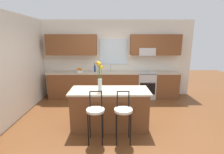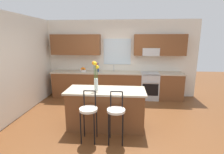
{
  "view_description": "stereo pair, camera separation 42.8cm",
  "coord_description": "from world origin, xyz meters",
  "px_view_note": "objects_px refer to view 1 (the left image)",
  "views": [
    {
      "loc": [
        -0.08,
        -4.13,
        2.06
      ],
      "look_at": [
        -0.06,
        0.55,
        1.0
      ],
      "focal_mm": 27.31,
      "sensor_mm": 36.0,
      "label": 1
    },
    {
      "loc": [
        0.34,
        -4.12,
        2.06
      ],
      "look_at": [
        -0.06,
        0.55,
        1.0
      ],
      "focal_mm": 27.31,
      "sensor_mm": 36.0,
      "label": 2
    }
  ],
  "objects_px": {
    "oven_range": "(146,85)",
    "bar_stool_near": "(95,112)",
    "kitchen_island": "(110,109)",
    "flower_vase": "(100,75)",
    "fruit_bowl_oranges": "(80,71)",
    "bar_stool_middle": "(123,112)",
    "bottle_olive_oil": "(95,68)"
  },
  "relations": [
    {
      "from": "oven_range",
      "to": "bar_stool_near",
      "type": "relative_size",
      "value": 0.88
    },
    {
      "from": "bar_stool_near",
      "to": "kitchen_island",
      "type": "bearing_deg",
      "value": 64.87
    },
    {
      "from": "flower_vase",
      "to": "fruit_bowl_oranges",
      "type": "height_order",
      "value": "flower_vase"
    },
    {
      "from": "bar_stool_middle",
      "to": "flower_vase",
      "type": "bearing_deg",
      "value": 131.2
    },
    {
      "from": "kitchen_island",
      "to": "bar_stool_middle",
      "type": "xyz_separation_m",
      "value": [
        0.27,
        -0.59,
        0.17
      ]
    },
    {
      "from": "fruit_bowl_oranges",
      "to": "oven_range",
      "type": "bearing_deg",
      "value": -0.7
    },
    {
      "from": "fruit_bowl_oranges",
      "to": "bottle_olive_oil",
      "type": "xyz_separation_m",
      "value": [
        0.53,
        -0.0,
        0.07
      ]
    },
    {
      "from": "oven_range",
      "to": "bottle_olive_oil",
      "type": "xyz_separation_m",
      "value": [
        -1.8,
        0.02,
        0.58
      ]
    },
    {
      "from": "oven_range",
      "to": "fruit_bowl_oranges",
      "type": "xyz_separation_m",
      "value": [
        -2.33,
        0.03,
        0.51
      ]
    },
    {
      "from": "flower_vase",
      "to": "fruit_bowl_oranges",
      "type": "xyz_separation_m",
      "value": [
        -0.85,
        2.15,
        -0.31
      ]
    },
    {
      "from": "fruit_bowl_oranges",
      "to": "bar_stool_middle",
      "type": "bearing_deg",
      "value": -63.68
    },
    {
      "from": "bar_stool_middle",
      "to": "bottle_olive_oil",
      "type": "bearing_deg",
      "value": 106.6
    },
    {
      "from": "bottle_olive_oil",
      "to": "oven_range",
      "type": "bearing_deg",
      "value": -0.79
    },
    {
      "from": "kitchen_island",
      "to": "fruit_bowl_oranges",
      "type": "distance_m",
      "value": 2.43
    },
    {
      "from": "flower_vase",
      "to": "fruit_bowl_oranges",
      "type": "distance_m",
      "value": 2.33
    },
    {
      "from": "kitchen_island",
      "to": "flower_vase",
      "type": "bearing_deg",
      "value": -174.55
    },
    {
      "from": "bottle_olive_oil",
      "to": "flower_vase",
      "type": "bearing_deg",
      "value": -81.71
    },
    {
      "from": "fruit_bowl_oranges",
      "to": "bottle_olive_oil",
      "type": "distance_m",
      "value": 0.54
    },
    {
      "from": "bar_stool_middle",
      "to": "bottle_olive_oil",
      "type": "distance_m",
      "value": 2.85
    },
    {
      "from": "oven_range",
      "to": "bottle_olive_oil",
      "type": "height_order",
      "value": "bottle_olive_oil"
    },
    {
      "from": "bar_stool_middle",
      "to": "flower_vase",
      "type": "height_order",
      "value": "flower_vase"
    },
    {
      "from": "bar_stool_near",
      "to": "bar_stool_middle",
      "type": "height_order",
      "value": "same"
    },
    {
      "from": "flower_vase",
      "to": "bottle_olive_oil",
      "type": "bearing_deg",
      "value": 98.29
    },
    {
      "from": "bar_stool_middle",
      "to": "fruit_bowl_oranges",
      "type": "xyz_separation_m",
      "value": [
        -1.34,
        2.71,
        0.34
      ]
    },
    {
      "from": "flower_vase",
      "to": "kitchen_island",
      "type": "bearing_deg",
      "value": 5.45
    },
    {
      "from": "flower_vase",
      "to": "bar_stool_near",
      "type": "bearing_deg",
      "value": -95.58
    },
    {
      "from": "bar_stool_middle",
      "to": "flower_vase",
      "type": "relative_size",
      "value": 1.57
    },
    {
      "from": "fruit_bowl_oranges",
      "to": "flower_vase",
      "type": "bearing_deg",
      "value": -68.47
    },
    {
      "from": "kitchen_island",
      "to": "bar_stool_near",
      "type": "relative_size",
      "value": 1.73
    },
    {
      "from": "bar_stool_middle",
      "to": "kitchen_island",
      "type": "bearing_deg",
      "value": 115.13
    },
    {
      "from": "bar_stool_middle",
      "to": "bottle_olive_oil",
      "type": "xyz_separation_m",
      "value": [
        -0.81,
        2.71,
        0.41
      ]
    },
    {
      "from": "oven_range",
      "to": "bar_stool_near",
      "type": "xyz_separation_m",
      "value": [
        -1.54,
        -2.68,
        0.18
      ]
    }
  ]
}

